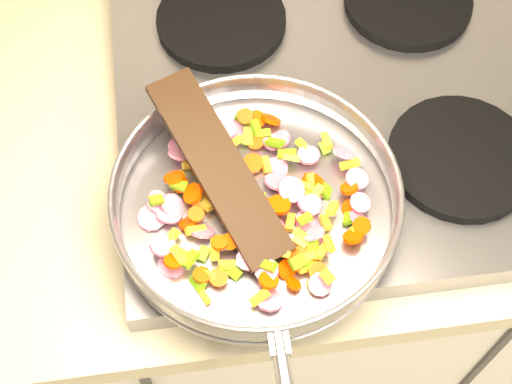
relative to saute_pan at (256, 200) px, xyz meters
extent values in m
cube|color=#939399|center=(0.13, 0.19, -0.06)|extent=(0.60, 0.60, 0.04)
cylinder|color=black|center=(-0.01, 0.05, -0.04)|extent=(0.19, 0.19, 0.02)
cylinder|color=black|center=(0.27, 0.05, -0.04)|extent=(0.19, 0.19, 0.02)
cylinder|color=black|center=(-0.01, 0.33, -0.04)|extent=(0.19, 0.19, 0.02)
cylinder|color=black|center=(0.27, 0.33, -0.04)|extent=(0.19, 0.19, 0.02)
cylinder|color=#9E9EA5|center=(0.00, 0.00, -0.02)|extent=(0.34, 0.34, 0.01)
torus|color=#9E9EA5|center=(0.00, 0.00, 0.00)|extent=(0.38, 0.38, 0.04)
torus|color=#9E9EA5|center=(0.00, 0.00, 0.02)|extent=(0.35, 0.35, 0.01)
cube|color=#9E9EA5|center=(0.00, -0.18, 0.01)|extent=(0.02, 0.03, 0.02)
cube|color=yellow|center=(0.07, 0.02, -0.01)|extent=(0.01, 0.03, 0.02)
cube|color=yellow|center=(0.04, -0.06, 0.00)|extent=(0.02, 0.02, 0.01)
cube|color=yellow|center=(-0.01, -0.12, -0.01)|extent=(0.03, 0.02, 0.02)
cube|color=#5F9C11|center=(-0.08, -0.09, -0.02)|extent=(0.02, 0.03, 0.02)
cylinder|color=#CB135A|center=(-0.11, -0.04, 0.00)|extent=(0.04, 0.04, 0.02)
cylinder|color=#F33E00|center=(0.08, 0.02, -0.02)|extent=(0.02, 0.02, 0.01)
cylinder|color=#CB135A|center=(-0.13, 0.00, -0.01)|extent=(0.05, 0.05, 0.01)
cylinder|color=#CB135A|center=(-0.03, 0.00, 0.00)|extent=(0.04, 0.04, 0.01)
cube|color=#5F9C11|center=(0.00, 0.10, -0.01)|extent=(0.02, 0.02, 0.02)
cylinder|color=#F33E00|center=(0.06, -0.10, -0.01)|extent=(0.03, 0.02, 0.01)
cylinder|color=#CB135A|center=(0.00, -0.09, -0.02)|extent=(0.03, 0.03, 0.02)
cylinder|color=#F33E00|center=(0.00, 0.12, 0.00)|extent=(0.03, 0.02, 0.02)
cube|color=yellow|center=(0.08, -0.03, -0.01)|extent=(0.01, 0.02, 0.01)
cube|color=#5F9C11|center=(-0.05, 0.08, -0.01)|extent=(0.02, 0.02, 0.02)
cylinder|color=#CB135A|center=(0.12, -0.04, -0.01)|extent=(0.03, 0.04, 0.03)
cube|color=#5F9C11|center=(-0.02, 0.12, -0.01)|extent=(0.02, 0.02, 0.02)
cube|color=#5F9C11|center=(-0.03, 0.09, -0.02)|extent=(0.02, 0.02, 0.01)
cube|color=yellow|center=(-0.07, -0.08, -0.01)|extent=(0.02, 0.02, 0.01)
cube|color=yellow|center=(0.06, -0.11, -0.02)|extent=(0.03, 0.02, 0.02)
cube|color=yellow|center=(-0.10, -0.03, -0.01)|extent=(0.02, 0.02, 0.01)
cylinder|color=#F33E00|center=(-0.07, 0.08, -0.01)|extent=(0.03, 0.03, 0.01)
cylinder|color=#F33E00|center=(0.00, -0.10, 0.00)|extent=(0.03, 0.03, 0.01)
cube|color=yellow|center=(0.10, 0.08, -0.01)|extent=(0.01, 0.03, 0.01)
cube|color=yellow|center=(0.07, 0.00, -0.01)|extent=(0.02, 0.02, 0.01)
cube|color=#5F9C11|center=(-0.07, -0.05, -0.02)|extent=(0.02, 0.02, 0.01)
cube|color=yellow|center=(0.09, -0.02, 0.00)|extent=(0.02, 0.02, 0.02)
cylinder|color=#F33E00|center=(-0.07, 0.02, 0.00)|extent=(0.03, 0.04, 0.03)
cylinder|color=#F33E00|center=(-0.07, -0.08, -0.01)|extent=(0.03, 0.03, 0.01)
cube|color=#5F9C11|center=(-0.04, 0.08, -0.01)|extent=(0.02, 0.02, 0.02)
cube|color=#5F9C11|center=(0.00, 0.01, -0.02)|extent=(0.02, 0.02, 0.01)
cube|color=yellow|center=(0.01, 0.12, -0.01)|extent=(0.02, 0.01, 0.02)
cube|color=#5F9C11|center=(-0.04, 0.11, -0.01)|extent=(0.02, 0.02, 0.02)
cube|color=#5F9C11|center=(0.00, -0.09, 0.00)|extent=(0.02, 0.02, 0.02)
cube|color=#5F9C11|center=(-0.09, 0.03, 0.00)|extent=(0.02, 0.02, 0.01)
cube|color=yellow|center=(0.12, -0.05, -0.01)|extent=(0.03, 0.02, 0.01)
cube|color=#5F9C11|center=(-0.06, 0.06, 0.00)|extent=(0.02, 0.02, 0.01)
cube|color=#5F9C11|center=(-0.04, 0.00, 0.00)|extent=(0.02, 0.02, 0.01)
cube|color=yellow|center=(0.12, 0.04, 0.00)|extent=(0.03, 0.01, 0.02)
cube|color=#5F9C11|center=(-0.04, -0.08, -0.01)|extent=(0.02, 0.02, 0.02)
cylinder|color=#CB135A|center=(-0.04, 0.10, -0.02)|extent=(0.03, 0.03, 0.02)
cube|color=#5F9C11|center=(-0.12, 0.02, 0.00)|extent=(0.02, 0.02, 0.01)
cylinder|color=#F33E00|center=(0.05, -0.08, -0.01)|extent=(0.04, 0.04, 0.01)
cube|color=yellow|center=(0.01, -0.04, -0.01)|extent=(0.02, 0.02, 0.02)
cube|color=yellow|center=(-0.08, -0.02, -0.01)|extent=(0.03, 0.02, 0.02)
cylinder|color=#CB135A|center=(0.12, -0.02, 0.00)|extent=(0.03, 0.03, 0.01)
cube|color=#5F9C11|center=(0.11, -0.03, -0.01)|extent=(0.02, 0.02, 0.02)
cylinder|color=#F33E00|center=(0.02, 0.13, -0.01)|extent=(0.03, 0.03, 0.02)
cube|color=#5F9C11|center=(0.00, -0.06, -0.02)|extent=(0.02, 0.02, 0.02)
cube|color=yellow|center=(0.01, -0.05, 0.00)|extent=(0.03, 0.02, 0.01)
cylinder|color=#F33E00|center=(-0.06, -0.09, -0.01)|extent=(0.03, 0.03, 0.01)
cube|color=#5F9C11|center=(0.05, -0.09, -0.01)|extent=(0.02, 0.02, 0.01)
cylinder|color=#F33E00|center=(0.03, -0.01, 0.00)|extent=(0.04, 0.04, 0.01)
cylinder|color=#CB135A|center=(-0.02, 0.03, -0.01)|extent=(0.04, 0.04, 0.02)
cylinder|color=#CB135A|center=(0.07, 0.06, -0.01)|extent=(0.04, 0.04, 0.01)
cylinder|color=#F33E00|center=(-0.04, -0.05, 0.00)|extent=(0.03, 0.03, 0.02)
cube|color=#5F9C11|center=(0.05, -0.03, 0.00)|extent=(0.02, 0.02, 0.01)
cylinder|color=#F33E00|center=(0.02, -0.09, -0.02)|extent=(0.03, 0.03, 0.02)
cube|color=#5F9C11|center=(0.01, 0.11, 0.00)|extent=(0.02, 0.02, 0.02)
cube|color=#5F9C11|center=(0.07, -0.11, 0.00)|extent=(0.02, 0.02, 0.01)
cylinder|color=#CB135A|center=(-0.11, 0.00, -0.01)|extent=(0.03, 0.04, 0.02)
cube|color=yellow|center=(-0.04, -0.07, -0.01)|extent=(0.02, 0.01, 0.01)
cube|color=yellow|center=(0.02, -0.07, 0.00)|extent=(0.03, 0.02, 0.01)
cylinder|color=#CB135A|center=(-0.09, 0.08, 0.00)|extent=(0.03, 0.03, 0.02)
cube|color=#5F9C11|center=(0.04, 0.08, 0.00)|extent=(0.03, 0.02, 0.02)
cylinder|color=#CB135A|center=(0.13, 0.01, 0.00)|extent=(0.04, 0.04, 0.01)
cylinder|color=#CB135A|center=(-0.08, 0.10, -0.01)|extent=(0.05, 0.05, 0.02)
cylinder|color=#CB135A|center=(-0.11, -0.06, -0.02)|extent=(0.04, 0.04, 0.01)
cylinder|color=#CB135A|center=(-0.02, 0.11, 0.00)|extent=(0.03, 0.03, 0.02)
cylinder|color=#CB135A|center=(-0.05, 0.09, 0.00)|extent=(0.04, 0.04, 0.02)
cube|color=yellow|center=(0.07, -0.07, -0.01)|extent=(0.02, 0.02, 0.01)
cube|color=yellow|center=(-0.10, -0.06, 0.00)|extent=(0.02, 0.03, 0.01)
cylinder|color=#CB135A|center=(0.03, 0.05, -0.02)|extent=(0.04, 0.03, 0.03)
cylinder|color=#CB135A|center=(0.00, 0.12, -0.02)|extent=(0.03, 0.03, 0.02)
cube|color=yellow|center=(0.02, 0.06, -0.01)|extent=(0.01, 0.02, 0.02)
cylinder|color=#CB135A|center=(-0.12, 0.02, -0.01)|extent=(0.03, 0.04, 0.03)
cylinder|color=#F33E00|center=(-0.02, 0.03, -0.01)|extent=(0.03, 0.03, 0.02)
cube|color=#5F9C11|center=(-0.09, -0.07, 0.00)|extent=(0.03, 0.03, 0.01)
cube|color=#5F9C11|center=(0.05, 0.06, 0.00)|extent=(0.03, 0.02, 0.01)
cube|color=yellow|center=(0.07, 0.08, -0.01)|extent=(0.02, 0.03, 0.01)
cylinder|color=#CB135A|center=(0.07, 0.01, -0.02)|extent=(0.04, 0.03, 0.02)
cylinder|color=#CB135A|center=(0.00, -0.09, 0.00)|extent=(0.03, 0.03, 0.01)
cube|color=yellow|center=(0.04, -0.09, -0.01)|extent=(0.02, 0.02, 0.02)
cube|color=yellow|center=(-0.09, 0.05, -0.01)|extent=(0.02, 0.02, 0.01)
cube|color=yellow|center=(-0.07, -0.10, -0.02)|extent=(0.02, 0.03, 0.02)
cylinder|color=#CB135A|center=(0.06, -0.05, 0.00)|extent=(0.04, 0.03, 0.02)
cylinder|color=#F33E00|center=(0.04, 0.03, -0.02)|extent=(0.03, 0.03, 0.01)
cube|color=yellow|center=(-0.02, 0.09, -0.01)|extent=(0.03, 0.02, 0.01)
cylinder|color=#CB135A|center=(-0.02, 0.11, -0.02)|extent=(0.05, 0.05, 0.01)
cylinder|color=#CB135A|center=(0.03, 0.09, -0.01)|extent=(0.03, 0.03, 0.01)
cylinder|color=#F33E00|center=(-0.07, 0.08, -0.01)|extent=(0.03, 0.03, 0.01)
cube|color=yellow|center=(0.05, -0.08, 0.00)|extent=(0.02, 0.02, 0.01)
cube|color=yellow|center=(-0.09, -0.05, -0.01)|extent=(0.02, 0.02, 0.01)
cylinder|color=#F33E00|center=(-0.07, -0.01, 0.00)|extent=(0.03, 0.03, 0.01)
cube|color=yellow|center=(-0.06, -0.05, -0.01)|extent=(0.02, 0.03, 0.02)
cylinder|color=#CB135A|center=(0.06, -0.03, -0.02)|extent=(0.03, 0.04, 0.02)
cylinder|color=#CB135A|center=(0.02, -0.04, -0.01)|extent=(0.03, 0.04, 0.03)
cube|color=yellow|center=(0.05, -0.05, 0.00)|extent=(0.02, 0.02, 0.01)
cube|color=yellow|center=(0.01, -0.06, -0.01)|extent=(0.02, 0.02, 0.02)
cylinder|color=#F33E00|center=(0.02, -0.04, -0.01)|extent=(0.03, 0.03, 0.02)
cylinder|color=#CB135A|center=(0.06, -0.01, -0.01)|extent=(0.03, 0.04, 0.02)
cube|color=#5F9C11|center=(0.00, -0.08, -0.01)|extent=(0.02, 0.02, 0.01)
cube|color=#5F9C11|center=(0.01, -0.02, -0.01)|extent=(0.02, 0.02, 0.01)
cube|color=yellow|center=(-0.04, 0.06, -0.01)|extent=(0.02, 0.03, 0.02)
cylinder|color=#F33E00|center=(-0.10, -0.07, 0.00)|extent=(0.03, 0.03, 0.01)
cylinder|color=#F33E00|center=(-0.05, -0.05, 0.00)|extent=(0.03, 0.03, 0.01)
cylinder|color=#CB135A|center=(-0.01, -0.05, -0.01)|extent=(0.03, 0.03, 0.02)
cylinder|color=#CB135A|center=(0.04, 0.09, -0.02)|extent=(0.03, 0.03, 0.02)
cube|color=yellow|center=(-0.07, 0.07, -0.02)|extent=(0.03, 0.01, 0.01)
cylinder|color=#F33E00|center=(0.11, -0.02, -0.02)|extent=(0.03, 0.03, 0.02)
cylinder|color=#CB135A|center=(-0.10, 0.01, -0.01)|extent=(0.03, 0.04, 0.03)
cylinder|color=#CB135A|center=(0.07, -0.01, 0.00)|extent=(0.03, 0.03, 0.03)
cylinder|color=#CB135A|center=(0.04, 0.01, 0.00)|extent=(0.04, 0.04, 0.02)
cylinder|color=#CB135A|center=(0.12, 0.05, 0.00)|extent=(0.03, 0.03, 0.03)
cylinder|color=#CB135A|center=(-0.07, -0.02, -0.02)|extent=(0.04, 0.03, 0.03)
cube|color=yellow|center=(0.07, -0.07, 0.00)|extent=(0.01, 0.03, 0.02)
cylinder|color=#CB135A|center=(-0.05, 0.11, -0.01)|extent=(0.03, 0.04, 0.03)
cylinder|color=#CB135A|center=(-0.03, 0.05, -0.02)|extent=(0.03, 0.03, 0.02)
cylinder|color=#F33E00|center=(0.12, -0.05, 0.00)|extent=(0.03, 0.03, 0.02)
cylinder|color=#F33E00|center=(-0.02, -0.07, -0.01)|extent=(0.03, 0.03, 0.01)
cylinder|color=#F33E00|center=(0.03, -0.11, -0.01)|extent=(0.02, 0.03, 0.02)
cylinder|color=#F33E00|center=(0.01, 0.00, -0.01)|extent=(0.03, 0.03, 0.02)
cube|color=yellow|center=(0.06, 0.01, -0.01)|extent=(0.02, 0.02, 0.01)
cylinder|color=#F33E00|center=(-0.09, 0.04, 0.00)|extent=(0.03, 0.03, 0.02)
cube|color=yellow|center=(-0.06, 0.01, -0.01)|extent=(0.02, 0.02, 0.01)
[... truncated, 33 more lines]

